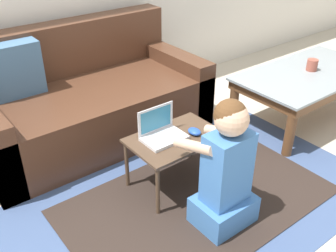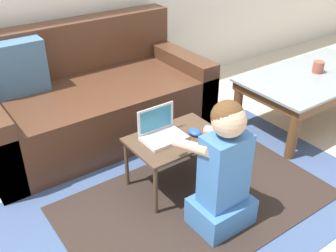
# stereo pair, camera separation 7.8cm
# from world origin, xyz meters

# --- Properties ---
(ground_plane) EXTENTS (16.00, 16.00, 0.00)m
(ground_plane) POSITION_xyz_m (0.00, 0.00, 0.00)
(ground_plane) COLOR beige
(area_rug) EXTENTS (2.16, 1.32, 0.01)m
(area_rug) POSITION_xyz_m (0.04, -0.10, 0.00)
(area_rug) COLOR #3D517A
(area_rug) RESTS_ON ground_plane
(couch) EXTENTS (1.65, 0.86, 0.79)m
(couch) POSITION_xyz_m (-0.09, 1.01, 0.27)
(couch) COLOR #4C2D1E
(couch) RESTS_ON ground_plane
(coffee_table) EXTENTS (1.19, 0.64, 0.40)m
(coffee_table) POSITION_xyz_m (1.39, 0.15, 0.34)
(coffee_table) COLOR gray
(coffee_table) RESTS_ON ground_plane
(laptop_desk) EXTENTS (0.55, 0.36, 0.34)m
(laptop_desk) POSITION_xyz_m (0.04, 0.12, 0.30)
(laptop_desk) COLOR #4C3828
(laptop_desk) RESTS_ON ground_plane
(laptop) EXTENTS (0.25, 0.17, 0.18)m
(laptop) POSITION_xyz_m (-0.03, 0.16, 0.38)
(laptop) COLOR silver
(laptop) RESTS_ON laptop_desk
(computer_mouse) EXTENTS (0.07, 0.09, 0.04)m
(computer_mouse) POSITION_xyz_m (0.15, 0.08, 0.36)
(computer_mouse) COLOR #234CB2
(computer_mouse) RESTS_ON laptop_desk
(person_seated) EXTENTS (0.31, 0.40, 0.75)m
(person_seated) POSITION_xyz_m (0.03, -0.30, 0.35)
(person_seated) COLOR #3D70B2
(person_seated) RESTS_ON ground_plane
(cup_on_table) EXTENTS (0.08, 0.08, 0.09)m
(cup_on_table) POSITION_xyz_m (1.43, 0.16, 0.45)
(cup_on_table) COLOR #994C3D
(cup_on_table) RESTS_ON coffee_table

